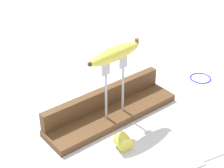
# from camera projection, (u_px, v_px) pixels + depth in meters

# --- Properties ---
(ground_plane) EXTENTS (3.00, 3.00, 0.00)m
(ground_plane) POSITION_uv_depth(u_px,v_px,m) (112.00, 117.00, 1.16)
(ground_plane) COLOR silver
(wooden_board) EXTENTS (0.44, 0.11, 0.02)m
(wooden_board) POSITION_uv_depth(u_px,v_px,m) (112.00, 114.00, 1.16)
(wooden_board) COLOR brown
(wooden_board) RESTS_ON ground
(board_backstop) EXTENTS (0.43, 0.03, 0.06)m
(board_backstop) POSITION_uv_depth(u_px,v_px,m) (103.00, 97.00, 1.16)
(board_backstop) COLOR brown
(board_backstop) RESTS_ON wooden_board
(fork_stand_center) EXTENTS (0.09, 0.01, 0.19)m
(fork_stand_center) POSITION_uv_depth(u_px,v_px,m) (115.00, 83.00, 1.08)
(fork_stand_center) COLOR #B2B2B7
(fork_stand_center) RESTS_ON wooden_board
(banana_raised_center) EXTENTS (0.19, 0.06, 0.04)m
(banana_raised_center) POSITION_uv_depth(u_px,v_px,m) (115.00, 54.00, 1.03)
(banana_raised_center) COLOR #DBD147
(banana_raised_center) RESTS_ON fork_stand_center
(fork_fallen_near) EXTENTS (0.18, 0.06, 0.01)m
(fork_fallen_near) POSITION_uv_depth(u_px,v_px,m) (211.00, 158.00, 1.00)
(fork_fallen_near) COLOR #B2B2B7
(fork_fallen_near) RESTS_ON ground
(banana_chunk_near) EXTENTS (0.05, 0.05, 0.04)m
(banana_chunk_near) POSITION_uv_depth(u_px,v_px,m) (123.00, 141.00, 1.03)
(banana_chunk_near) COLOR #DBD147
(banana_chunk_near) RESTS_ON ground
(wire_coil) EXTENTS (0.08, 0.08, 0.01)m
(wire_coil) POSITION_uv_depth(u_px,v_px,m) (201.00, 78.00, 1.36)
(wire_coil) COLOR #1E2DA5
(wire_coil) RESTS_ON ground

